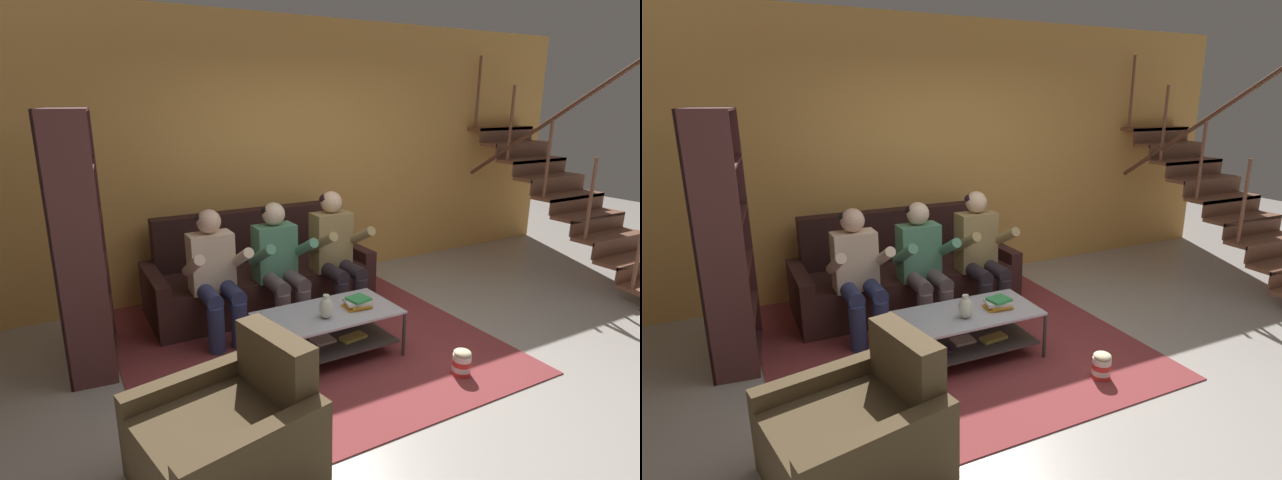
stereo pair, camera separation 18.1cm
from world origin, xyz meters
TOP-DOWN VIEW (x-y plane):
  - ground at (0.00, 0.00)m, footprint 16.80×16.80m
  - back_partition at (0.00, 2.46)m, footprint 8.40×0.12m
  - staircase_run at (3.22, 1.11)m, footprint 0.99×2.60m
  - couch at (-0.50, 1.85)m, footprint 2.21×0.86m
  - person_seated_left at (-1.11, 1.33)m, footprint 0.50×0.58m
  - person_seated_middle at (-0.50, 1.33)m, footprint 0.50×0.58m
  - person_seated_right at (0.10, 1.33)m, footprint 0.50×0.58m
  - coffee_table at (-0.45, 0.54)m, footprint 1.14×0.59m
  - area_rug at (-0.47, 1.06)m, footprint 3.00×3.25m
  - vase at (-0.51, 0.45)m, footprint 0.11×0.11m
  - book_stack at (-0.18, 0.51)m, footprint 0.23×0.20m
  - bookshelf at (-2.16, 1.37)m, footprint 0.41×0.89m
  - armchair at (-1.58, -0.37)m, footprint 1.00×0.96m
  - popcorn_tub at (0.32, -0.19)m, footprint 0.14×0.14m

SIDE VIEW (x-z plane):
  - ground at x=0.00m, z-range 0.00..0.00m
  - area_rug at x=-0.47m, z-range 0.00..0.01m
  - popcorn_tub at x=0.32m, z-range 0.00..0.22m
  - armchair at x=-1.58m, z-range -0.13..0.65m
  - coffee_table at x=-0.45m, z-range 0.06..0.47m
  - couch at x=-0.50m, z-range -0.17..0.77m
  - book_stack at x=-0.18m, z-range 0.40..0.49m
  - vase at x=-0.51m, z-range 0.40..0.59m
  - person_seated_left at x=-1.11m, z-range 0.05..1.19m
  - person_seated_middle at x=-0.50m, z-range 0.05..1.19m
  - person_seated_right at x=0.10m, z-range 0.05..1.24m
  - bookshelf at x=-2.16m, z-range -0.13..1.86m
  - staircase_run at x=3.22m, z-range -0.34..2.26m
  - back_partition at x=0.00m, z-range 0.00..2.90m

